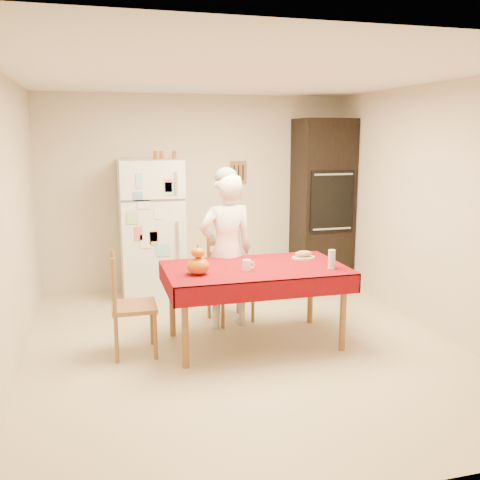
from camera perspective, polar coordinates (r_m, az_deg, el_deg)
name	(u,v)px	position (r m, az deg, el deg)	size (l,w,h in m)	color
floor	(244,346)	(5.21, 0.39, -11.29)	(4.50, 4.50, 0.00)	beige
room_shell	(244,176)	(4.83, 0.42, 6.80)	(4.02, 4.52, 2.51)	beige
refrigerator	(152,229)	(6.65, -9.41, 1.13)	(0.75, 0.74, 1.70)	white
oven_cabinet	(322,203)	(7.24, 8.76, 3.96)	(0.70, 0.62, 2.20)	black
dining_table	(255,274)	(5.08, 1.59, -3.62)	(1.70, 1.00, 0.76)	brown
chair_far	(228,274)	(5.81, -1.30, -3.63)	(0.50, 0.49, 0.95)	brown
chair_left	(127,301)	(4.98, -12.01, -6.40)	(0.41, 0.43, 0.95)	brown
seated_woman	(227,251)	(5.52, -1.45, -1.22)	(0.59, 0.39, 1.61)	white
coffee_mug	(247,265)	(4.91, 0.71, -2.70)	(0.08, 0.08, 0.10)	white
pumpkin_lower	(198,266)	(4.79, -4.49, -2.77)	(0.21, 0.21, 0.15)	#D63805
pumpkin_upper	(198,252)	(4.76, -4.51, -1.33)	(0.12, 0.12, 0.09)	#C55604
wine_glass	(332,259)	(5.06, 9.75, -2.02)	(0.07, 0.07, 0.18)	silver
bread_plate	(303,258)	(5.43, 6.78, -1.88)	(0.24, 0.24, 0.02)	silver
bread_loaf	(303,254)	(5.43, 6.79, -1.46)	(0.18, 0.10, 0.06)	#9B7F4C
spice_jar_left	(155,155)	(6.61, -9.01, 8.94)	(0.05, 0.05, 0.10)	brown
spice_jar_mid	(161,155)	(6.62, -8.38, 8.96)	(0.05, 0.05, 0.10)	brown
spice_jar_right	(174,155)	(6.64, -7.05, 9.00)	(0.05, 0.05, 0.10)	brown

